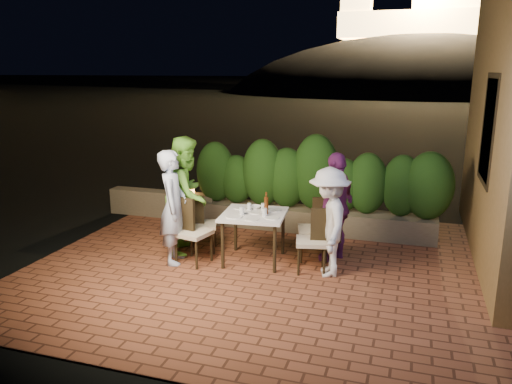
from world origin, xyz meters
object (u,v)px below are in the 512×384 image
at_px(chair_left_back, 203,223).
at_px(diner_purple, 336,207).
at_px(diner_white, 329,222).
at_px(dining_table, 254,237).
at_px(diner_blue, 173,207).
at_px(chair_right_front, 312,240).
at_px(beer_bottle, 266,203).
at_px(parapet_lamp, 192,190).
at_px(diner_green, 187,194).
at_px(chair_right_back, 313,228).
at_px(bowl, 255,207).
at_px(chair_left_front, 193,231).

height_order(chair_left_back, diner_purple, diner_purple).
bearing_deg(chair_left_back, diner_white, -28.83).
height_order(dining_table, diner_blue, diner_blue).
bearing_deg(chair_right_front, beer_bottle, -24.74).
xyz_separation_m(beer_bottle, parapet_lamp, (-1.98, 1.68, -0.34)).
relative_size(diner_blue, parapet_lamp, 12.13).
bearing_deg(diner_blue, chair_right_front, -99.98).
bearing_deg(chair_right_front, parapet_lamp, -46.75).
bearing_deg(diner_purple, diner_green, -66.28).
bearing_deg(parapet_lamp, chair_right_back, -27.37).
bearing_deg(chair_left_back, diner_purple, -12.30).
distance_m(bowl, chair_left_back, 0.90).
relative_size(diner_blue, diner_green, 0.93).
relative_size(diner_green, diner_white, 1.19).
height_order(bowl, parapet_lamp, bowl).
xyz_separation_m(diner_green, parapet_lamp, (-0.65, 1.57, -0.34)).
distance_m(diner_blue, parapet_lamp, 2.21).
xyz_separation_m(beer_bottle, chair_right_front, (0.72, -0.16, -0.44)).
relative_size(beer_bottle, chair_right_back, 0.33).
relative_size(chair_left_back, diner_purple, 0.55).
height_order(bowl, diner_blue, diner_blue).
bearing_deg(chair_right_back, chair_left_back, -9.84).
bearing_deg(beer_bottle, parapet_lamp, 139.66).
bearing_deg(dining_table, parapet_lamp, 136.39).
xyz_separation_m(diner_green, diner_white, (2.29, -0.30, -0.15)).
bearing_deg(chair_right_back, bowl, -9.50).
relative_size(bowl, chair_left_back, 0.19).
bearing_deg(diner_white, chair_right_back, -164.86).
bearing_deg(dining_table, diner_green, 172.68).
xyz_separation_m(chair_right_front, parapet_lamp, (-2.70, 1.84, 0.10)).
relative_size(dining_table, diner_blue, 0.54).
bearing_deg(chair_left_front, parapet_lamp, 127.71).
xyz_separation_m(chair_left_back, diner_purple, (2.05, 0.26, 0.37)).
distance_m(chair_left_front, diner_green, 0.72).
relative_size(chair_right_back, diner_white, 0.63).
xyz_separation_m(chair_right_back, diner_purple, (0.32, 0.08, 0.34)).
height_order(dining_table, diner_purple, diner_purple).
bearing_deg(diner_purple, bowl, -65.04).
height_order(diner_blue, diner_purple, diner_blue).
bearing_deg(diner_blue, chair_right_back, -86.60).
bearing_deg(bowl, parapet_lamp, 140.06).
xyz_separation_m(diner_white, diner_purple, (0.01, 0.59, 0.06)).
distance_m(dining_table, beer_bottle, 0.57).
xyz_separation_m(bowl, diner_green, (-1.09, -0.11, 0.14)).
bearing_deg(diner_white, beer_bottle, -117.70).
bearing_deg(chair_left_back, diner_green, 167.03).
relative_size(chair_left_front, chair_right_front, 1.05).
xyz_separation_m(dining_table, diner_purple, (1.15, 0.44, 0.45)).
height_order(diner_blue, diner_white, diner_blue).
relative_size(chair_left_back, parapet_lamp, 6.46).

